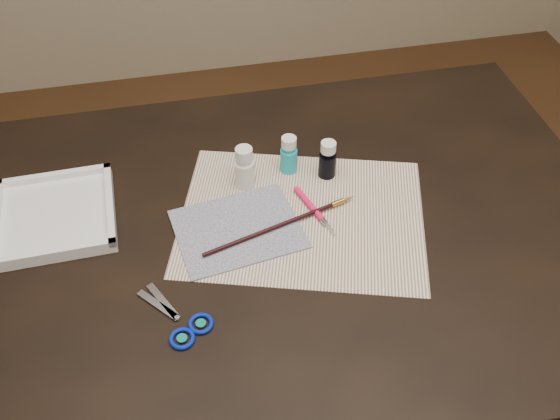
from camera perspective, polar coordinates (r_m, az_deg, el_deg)
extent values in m
cube|color=#422614|center=(1.80, 0.00, -18.48)|extent=(3.50, 3.50, 0.02)
cube|color=black|center=(1.46, 0.00, -11.79)|extent=(1.30, 0.90, 0.75)
cube|color=white|center=(1.19, 2.03, -0.59)|extent=(0.54, 0.47, 0.00)
cube|color=#111836|center=(1.16, -3.87, -1.74)|extent=(0.25, 0.21, 0.00)
cylinder|color=white|center=(1.22, -3.25, 3.91)|extent=(0.05, 0.05, 0.09)
cylinder|color=#1CAFBE|center=(1.26, 0.80, 5.09)|extent=(0.03, 0.03, 0.08)
cylinder|color=black|center=(1.25, 4.37, 4.63)|extent=(0.04, 0.04, 0.08)
cube|color=white|center=(1.25, -19.93, -0.39)|extent=(0.23, 0.23, 0.03)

